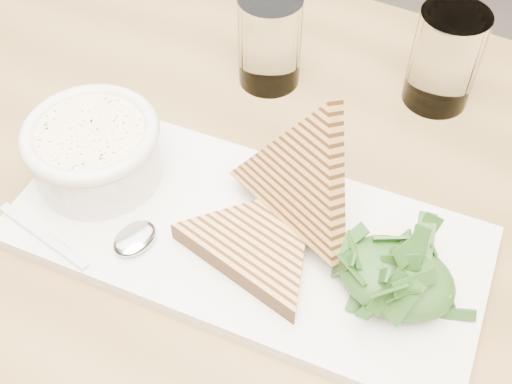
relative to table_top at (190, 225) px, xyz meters
The scene contains 14 objects.
table_top is the anchor object (origin of this frame).
table_leg_bl 0.79m from the table_top, 147.47° to the left, with size 0.06×0.06×0.74m, color olive.
platter 0.07m from the table_top, ahead, with size 0.43×0.19×0.02m, color white.
soup_bowl 0.11m from the table_top, behind, with size 0.12×0.12×0.05m, color white.
soup 0.13m from the table_top, behind, with size 0.10×0.10×0.01m, color beige.
bowl_rim 0.13m from the table_top, behind, with size 0.13×0.13×0.01m, color white.
sandwich_flat 0.10m from the table_top, ahead, with size 0.16×0.16×0.02m, color #CB8D49, non-canonical shape.
sandwich_lean 0.14m from the table_top, 19.88° to the left, with size 0.16×0.16×0.09m, color #CB8D49, non-canonical shape.
salad_base 0.21m from the table_top, ahead, with size 0.10×0.08×0.04m, color black.
arugula_pile 0.21m from the table_top, ahead, with size 0.11×0.10×0.05m, color #336425, non-canonical shape.
spoon_bowl 0.07m from the table_top, 104.28° to the right, with size 0.03×0.04×0.01m, color silver.
spoon_handle 0.14m from the table_top, 133.44° to the right, with size 0.11×0.01×0.00m, color silver.
glass_near 0.23m from the table_top, 96.58° to the left, with size 0.07×0.07×0.11m, color white.
glass_far 0.32m from the table_top, 60.53° to the left, with size 0.07×0.07×0.11m, color white.
Camera 1 is at (0.16, -0.19, 1.27)m, focal length 45.00 mm.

